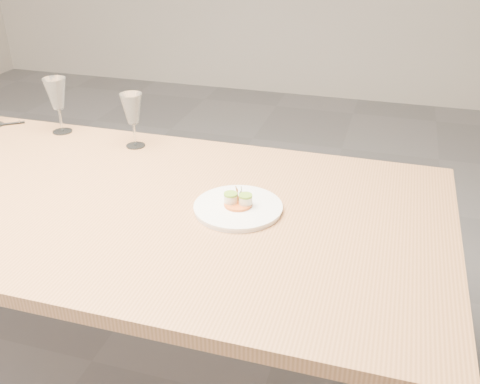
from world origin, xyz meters
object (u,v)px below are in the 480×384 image
(ballpoint_pen, at_px, (7,124))
(dining_table, at_px, (64,206))
(dinner_plate, at_px, (238,207))
(wine_glass_1, at_px, (56,95))
(wine_glass_2, at_px, (132,110))

(ballpoint_pen, bearing_deg, dining_table, -74.37)
(dinner_plate, bearing_deg, wine_glass_1, 154.96)
(ballpoint_pen, xyz_separation_m, wine_glass_1, (0.26, -0.00, 0.15))
(dining_table, height_order, dinner_plate, dinner_plate)
(wine_glass_2, bearing_deg, dining_table, -101.48)
(dining_table, bearing_deg, dinner_plate, 2.42)
(wine_glass_1, relative_size, wine_glass_2, 1.08)
(dinner_plate, bearing_deg, ballpoint_pen, 160.30)
(wine_glass_1, xyz_separation_m, wine_glass_2, (0.34, -0.05, -0.01))
(dining_table, relative_size, wine_glass_2, 11.93)
(wine_glass_2, bearing_deg, wine_glass_1, 172.22)
(dinner_plate, height_order, wine_glass_2, wine_glass_2)
(dining_table, distance_m, dinner_plate, 0.59)
(ballpoint_pen, height_order, wine_glass_2, wine_glass_2)
(dinner_plate, distance_m, wine_glass_2, 0.63)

